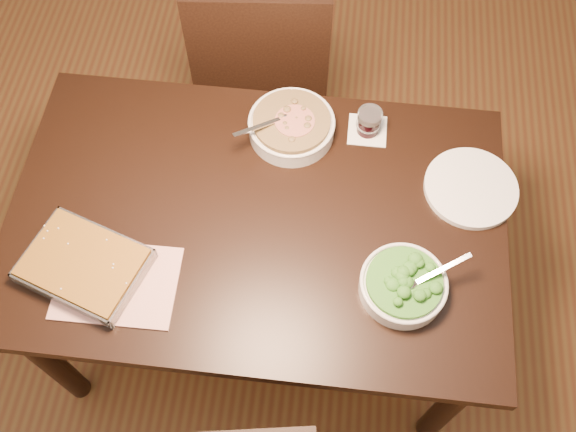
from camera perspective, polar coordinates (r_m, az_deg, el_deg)
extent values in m
plane|color=#4A2715|center=(2.49, -2.09, -8.35)|extent=(4.00, 4.00, 0.00)
cube|color=black|center=(1.82, -2.83, -0.34)|extent=(1.40, 0.90, 0.04)
cube|color=black|center=(1.88, -2.74, -1.35)|extent=(1.26, 0.76, 0.08)
cylinder|color=black|center=(2.19, -20.46, -11.94)|extent=(0.07, 0.07, 0.71)
cylinder|color=black|center=(2.08, 14.05, -16.05)|extent=(0.07, 0.07, 0.71)
cylinder|color=black|center=(2.46, -15.75, 4.51)|extent=(0.07, 0.07, 0.71)
cylinder|color=black|center=(2.36, 13.93, 1.72)|extent=(0.07, 0.07, 0.71)
cube|color=#AF3832|center=(1.77, -14.95, -5.78)|extent=(0.32, 0.24, 0.01)
cube|color=white|center=(1.97, 7.06, 7.57)|extent=(0.12, 0.12, 0.00)
cylinder|color=silver|center=(1.93, 0.31, 7.85)|extent=(0.26, 0.26, 0.05)
torus|color=silver|center=(1.91, 0.32, 8.37)|extent=(0.26, 0.26, 0.01)
cylinder|color=#38230F|center=(1.91, 0.32, 8.44)|extent=(0.23, 0.23, 0.02)
cube|color=silver|center=(1.87, -1.64, 7.59)|extent=(0.13, 0.12, 0.05)
cylinder|color=maroon|center=(1.90, 0.61, 8.47)|extent=(0.12, 0.12, 0.00)
cylinder|color=silver|center=(1.71, 10.15, -6.17)|extent=(0.23, 0.23, 0.04)
torus|color=silver|center=(1.69, 10.28, -5.84)|extent=(0.23, 0.23, 0.01)
cylinder|color=#164A11|center=(1.68, 10.30, -5.78)|extent=(0.20, 0.20, 0.02)
cube|color=silver|center=(1.70, 12.51, -4.67)|extent=(0.14, 0.09, 0.05)
cube|color=silver|center=(1.81, -17.44, -4.53)|extent=(0.37, 0.32, 0.01)
cube|color=#57330C|center=(1.78, -17.67, -4.16)|extent=(0.35, 0.30, 0.05)
cube|color=silver|center=(1.81, -15.76, -1.35)|extent=(0.30, 0.11, 0.04)
cube|color=silver|center=(1.76, -19.59, -7.14)|extent=(0.30, 0.11, 0.04)
cube|color=silver|center=(1.72, -13.56, -6.25)|extent=(0.08, 0.22, 0.04)
cube|color=silver|center=(1.86, -21.41, -2.29)|extent=(0.08, 0.22, 0.04)
cylinder|color=black|center=(1.95, 7.16, 8.12)|extent=(0.07, 0.07, 0.06)
cylinder|color=silver|center=(1.91, 7.30, 8.87)|extent=(0.07, 0.07, 0.02)
cylinder|color=white|center=(1.91, 15.94, 2.43)|extent=(0.27, 0.27, 0.02)
cube|color=black|center=(2.51, -2.15, 13.42)|extent=(0.50, 0.50, 0.04)
cylinder|color=black|center=(2.82, 2.37, 13.01)|extent=(0.04, 0.04, 0.45)
cylinder|color=black|center=(2.57, 2.34, 6.33)|extent=(0.04, 0.04, 0.45)
cylinder|color=black|center=(2.84, -5.96, 13.09)|extent=(0.04, 0.04, 0.45)
cylinder|color=black|center=(2.59, -6.61, 6.46)|extent=(0.04, 0.04, 0.45)
cube|color=black|center=(2.17, -2.62, 13.96)|extent=(0.46, 0.08, 0.49)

